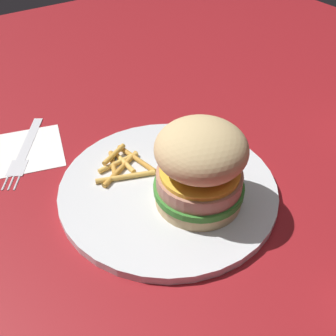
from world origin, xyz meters
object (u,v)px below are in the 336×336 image
object	(u,v)px
sandwich	(200,166)
napkin	(25,150)
plate	(168,189)
fork	(24,150)
fries_pile	(123,165)

from	to	relation	value
sandwich	napkin	size ratio (longest dim) A/B	1.03
plate	fork	world-z (taller)	plate
napkin	fork	size ratio (longest dim) A/B	0.72
fries_pile	fork	distance (m)	0.16
plate	napkin	xyz separation A→B (m)	(-0.13, 0.19, -0.01)
plate	fries_pile	bearing A→B (deg)	115.37
plate	fork	xyz separation A→B (m)	(-0.13, 0.19, -0.00)
plate	sandwich	size ratio (longest dim) A/B	2.55
plate	fork	size ratio (longest dim) A/B	1.88
sandwich	fries_pile	size ratio (longest dim) A/B	1.39
napkin	fork	distance (m)	0.00
sandwich	fork	xyz separation A→B (m)	(-0.15, 0.24, -0.06)
fork	napkin	bearing A→B (deg)	56.52
fries_pile	napkin	bearing A→B (deg)	127.65
sandwich	napkin	distance (m)	0.29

